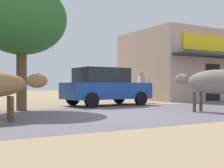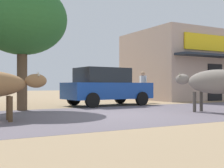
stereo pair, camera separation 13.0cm
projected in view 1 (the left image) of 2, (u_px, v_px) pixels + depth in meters
name	position (u px, v px, depth m)	size (l,w,h in m)	color
ground	(115.00, 114.00, 9.23)	(80.00, 80.00, 0.00)	#987E5C
asphalt_road	(115.00, 114.00, 9.23)	(72.00, 5.83, 0.00)	#5D545D
storefront_right_club	(192.00, 67.00, 20.09)	(8.40, 6.36, 4.21)	#BCA091
roadside_tree	(22.00, 19.00, 10.61)	(3.18, 3.18, 4.52)	brown
parked_hatchback_car	(105.00, 86.00, 13.14)	(3.96, 2.09, 1.64)	#19439A
cow_far_dark	(214.00, 82.00, 9.66)	(1.09, 2.58, 1.40)	slate
pedestrian_by_shop	(141.00, 84.00, 15.16)	(0.40, 0.61, 1.59)	brown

